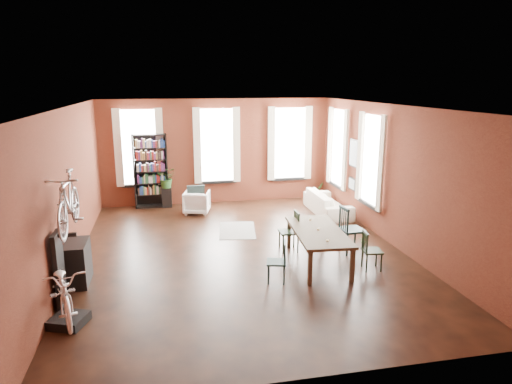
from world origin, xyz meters
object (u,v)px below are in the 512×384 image
object	(u,v)px
dining_chair_b	(289,232)
dining_chair_d	(352,230)
plant_stand	(167,197)
bicycle_floor	(62,266)
dining_table	(318,247)
dining_chair_c	(372,251)
dining_chair_a	(276,262)
bookshelf	(151,171)
bike_trainer	(69,320)
console_table	(77,263)
white_armchair	(197,201)
cream_sofa	(328,199)

from	to	relation	value
dining_chair_b	dining_chair_d	xyz separation A→B (m)	(1.34, -0.35, 0.07)
plant_stand	bicycle_floor	bearing A→B (deg)	-103.71
dining_table	dining_chair_c	world-z (taller)	dining_chair_c
dining_chair_a	dining_chair_d	bearing A→B (deg)	135.07
bookshelf	bike_trainer	distance (m)	6.96
dining_chair_d	plant_stand	bearing A→B (deg)	36.45
console_table	bookshelf	bearing A→B (deg)	76.17
bike_trainer	console_table	size ratio (longest dim) A/B	0.62
white_armchair	dining_chair_b	bearing A→B (deg)	131.23
white_armchair	cream_sofa	size ratio (longest dim) A/B	0.34
cream_sofa	dining_chair_d	bearing A→B (deg)	169.35
dining_chair_a	console_table	distance (m)	3.72
dining_chair_a	dining_chair_d	distance (m)	2.32
dining_chair_b	dining_chair_c	world-z (taller)	dining_chair_b
dining_chair_a	console_table	bearing A→B (deg)	-85.68
dining_chair_c	white_armchair	size ratio (longest dim) A/B	1.11
white_armchair	plant_stand	xyz separation A→B (m)	(-0.83, 0.89, -0.06)
dining_table	dining_chair_d	world-z (taller)	dining_chair_d
bicycle_floor	console_table	bearing A→B (deg)	76.48
dining_table	white_armchair	world-z (taller)	dining_table
dining_chair_b	bike_trainer	world-z (taller)	dining_chair_b
plant_stand	bicycle_floor	world-z (taller)	bicycle_floor
bike_trainer	plant_stand	bearing A→B (deg)	76.58
console_table	bicycle_floor	distance (m)	1.66
console_table	bicycle_floor	world-z (taller)	bicycle_floor
console_table	bicycle_floor	bearing A→B (deg)	-87.21
dining_chair_a	dining_chair_c	size ratio (longest dim) A/B	0.99
console_table	dining_chair_a	bearing A→B (deg)	-10.58
bookshelf	plant_stand	xyz separation A→B (m)	(0.43, -0.06, -0.80)
bookshelf	plant_stand	bearing A→B (deg)	-8.12
cream_sofa	bookshelf	bearing A→B (deg)	71.05
bike_trainer	bicycle_floor	size ratio (longest dim) A/B	0.30
plant_stand	bicycle_floor	size ratio (longest dim) A/B	0.36
dining_chair_b	white_armchair	world-z (taller)	dining_chair_b
plant_stand	cream_sofa	bearing A→B (deg)	-19.92
dining_table	dining_chair_b	xyz separation A→B (m)	(-0.39, 0.83, 0.09)
dining_chair_b	bookshelf	bearing A→B (deg)	-144.67
dining_chair_a	bike_trainer	xyz separation A→B (m)	(-3.55, -0.90, -0.32)
dining_chair_a	dining_table	bearing A→B (deg)	137.79
dining_chair_b	bookshelf	size ratio (longest dim) A/B	0.41
bookshelf	dining_chair_c	bearing A→B (deg)	-52.41
dining_table	bike_trainer	size ratio (longest dim) A/B	4.29
dining_chair_d	bicycle_floor	bearing A→B (deg)	106.17
dining_table	plant_stand	bearing A→B (deg)	124.54
white_armchair	dining_chair_d	bearing A→B (deg)	143.37
dining_chair_b	dining_chair_c	size ratio (longest dim) A/B	1.13
dining_chair_c	bookshelf	xyz separation A→B (m)	(-4.40, 5.71, 0.70)
bike_trainer	bicycle_floor	bearing A→B (deg)	138.05
dining_table	plant_stand	xyz separation A→B (m)	(-3.00, 5.14, -0.07)
dining_table	cream_sofa	size ratio (longest dim) A/B	1.02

